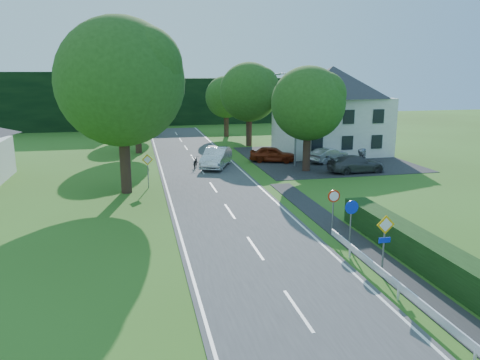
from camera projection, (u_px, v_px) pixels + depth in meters
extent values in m
cube|color=#3B3B3E|center=(224.00, 203.00, 29.54)|extent=(7.00, 80.00, 0.04)
cube|color=black|center=(322.00, 158.00, 44.44)|extent=(14.00, 16.00, 0.04)
cube|color=white|center=(172.00, 205.00, 28.84)|extent=(0.12, 80.00, 0.01)
cube|color=white|center=(273.00, 199.00, 30.22)|extent=(0.12, 80.00, 0.01)
cube|color=black|center=(219.00, 101.00, 74.15)|extent=(30.00, 5.00, 7.00)
cube|color=silver|center=(331.00, 125.00, 47.08)|extent=(10.00, 8.00, 5.60)
pyramid|color=black|center=(332.00, 82.00, 46.10)|extent=(10.60, 8.40, 3.00)
cylinder|color=gray|center=(296.00, 121.00, 39.87)|extent=(0.16, 0.16, 8.00)
cylinder|color=gray|center=(288.00, 74.00, 38.81)|extent=(1.70, 0.10, 0.10)
cube|color=gray|center=(278.00, 74.00, 38.63)|extent=(0.50, 0.18, 0.12)
cylinder|color=gray|center=(383.00, 248.00, 18.78)|extent=(0.07, 0.07, 2.40)
cube|color=#F8AD0D|center=(386.00, 225.00, 18.52)|extent=(0.78, 0.04, 0.78)
cube|color=white|center=(386.00, 225.00, 18.52)|extent=(0.57, 0.05, 0.57)
cube|color=#0D2ED0|center=(384.00, 240.00, 18.67)|extent=(0.50, 0.04, 0.22)
cylinder|color=gray|center=(350.00, 227.00, 21.65)|extent=(0.07, 0.07, 2.20)
cylinder|color=#0D2ED0|center=(352.00, 207.00, 21.41)|extent=(0.64, 0.04, 0.64)
cylinder|color=gray|center=(333.00, 214.00, 23.55)|extent=(0.07, 0.07, 2.20)
cylinder|color=red|center=(334.00, 196.00, 23.31)|extent=(0.64, 0.04, 0.64)
cylinder|color=white|center=(334.00, 196.00, 23.29)|extent=(0.48, 0.04, 0.48)
cylinder|color=gray|center=(148.00, 173.00, 33.08)|extent=(0.07, 0.07, 2.20)
cube|color=#F8AD0D|center=(147.00, 160.00, 32.84)|extent=(0.78, 0.04, 0.78)
cube|color=white|center=(147.00, 160.00, 32.84)|extent=(0.57, 0.05, 0.57)
imported|color=silver|center=(216.00, 157.00, 40.16)|extent=(3.64, 5.45, 1.70)
imported|color=black|center=(196.00, 161.00, 40.13)|extent=(1.14, 2.11, 1.05)
imported|color=maroon|center=(272.00, 154.00, 42.54)|extent=(4.42, 2.97, 1.40)
imported|color=#A8A7AB|center=(328.00, 155.00, 42.33)|extent=(4.18, 2.94, 1.31)
imported|color=#424246|center=(356.00, 164.00, 38.15)|extent=(4.82, 2.14, 1.37)
imported|color=#A5A4AB|center=(368.00, 148.00, 45.98)|extent=(5.39, 3.98, 1.36)
imported|color=#AF2D0E|center=(316.00, 145.00, 45.26)|extent=(2.63, 2.67, 2.18)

